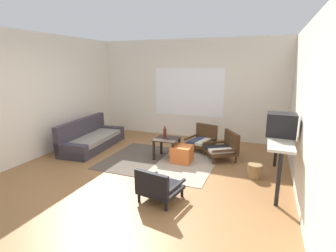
{
  "coord_description": "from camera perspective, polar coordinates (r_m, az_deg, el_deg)",
  "views": [
    {
      "loc": [
        2.07,
        -3.89,
        2.02
      ],
      "look_at": [
        0.27,
        0.74,
        0.83
      ],
      "focal_mm": 27.5,
      "sensor_mm": 36.0,
      "label": 1
    }
  ],
  "objects": [
    {
      "name": "crt_television",
      "position": [
        4.62,
        23.75,
        0.28
      ],
      "size": [
        0.45,
        0.37,
        0.38
      ],
      "color": "black",
      "rests_on": "console_shelf"
    },
    {
      "name": "coffee_table",
      "position": [
        5.61,
        -0.29,
        -3.85
      ],
      "size": [
        0.51,
        0.5,
        0.46
      ],
      "color": "black",
      "rests_on": "ground"
    },
    {
      "name": "armchair_corner",
      "position": [
        5.75,
        12.25,
        -4.59
      ],
      "size": [
        0.84,
        0.85,
        0.6
      ],
      "color": "#472D19",
      "rests_on": "ground"
    },
    {
      "name": "wicker_basket",
      "position": [
        5.02,
        18.64,
        -9.42
      ],
      "size": [
        0.25,
        0.25,
        0.25
      ],
      "primitive_type": "cylinder",
      "color": "olive",
      "rests_on": "ground"
    },
    {
      "name": "armchair_striped_foreground",
      "position": [
        3.96,
        -2.17,
        -13.27
      ],
      "size": [
        0.65,
        0.65,
        0.53
      ],
      "color": "black",
      "rests_on": "ground"
    },
    {
      "name": "couch",
      "position": [
        6.68,
        -16.7,
        -2.82
      ],
      "size": [
        0.91,
        1.96,
        0.71
      ],
      "color": "#38333D",
      "rests_on": "ground"
    },
    {
      "name": "area_rug",
      "position": [
        5.58,
        -1.91,
        -7.72
      ],
      "size": [
        2.31,
        1.85,
        0.01
      ],
      "color": "#4C4238",
      "rests_on": "ground"
    },
    {
      "name": "armchair_by_window",
      "position": [
        6.28,
        7.64,
        -2.85
      ],
      "size": [
        0.7,
        0.75,
        0.6
      ],
      "color": "#472D19",
      "rests_on": "ground"
    },
    {
      "name": "clay_vase",
      "position": [
        5.04,
        23.56,
        0.58
      ],
      "size": [
        0.23,
        0.23,
        0.33
      ],
      "color": "brown",
      "rests_on": "console_shelf"
    },
    {
      "name": "ottoman_orange",
      "position": [
        5.48,
        3.1,
        -6.22
      ],
      "size": [
        0.41,
        0.41,
        0.35
      ],
      "primitive_type": "cube",
      "rotation": [
        0.0,
        0.0,
        0.0
      ],
      "color": "#D1662D",
      "rests_on": "ground"
    },
    {
      "name": "console_shelf",
      "position": [
        4.74,
        23.43,
        -3.01
      ],
      "size": [
        0.38,
        1.75,
        0.86
      ],
      "color": "#B2AD9E",
      "rests_on": "ground"
    },
    {
      "name": "side_wall_left",
      "position": [
        6.35,
        -27.18,
        5.93
      ],
      "size": [
        0.12,
        6.6,
        2.7
      ],
      "primitive_type": "cube",
      "color": "silver",
      "rests_on": "ground"
    },
    {
      "name": "side_wall_right",
      "position": [
        4.28,
        28.96,
        2.78
      ],
      "size": [
        0.12,
        6.6,
        2.7
      ],
      "primitive_type": "cube",
      "color": "silver",
      "rests_on": "ground"
    },
    {
      "name": "far_wall_with_window",
      "position": [
        7.28,
        4.72,
        8.12
      ],
      "size": [
        5.6,
        0.13,
        2.7
      ],
      "color": "silver",
      "rests_on": "ground"
    },
    {
      "name": "ground_plane",
      "position": [
        4.84,
        -6.24,
        -11.27
      ],
      "size": [
        7.8,
        7.8,
        0.0
      ],
      "primitive_type": "plane",
      "color": "olive"
    },
    {
      "name": "glass_bottle",
      "position": [
        5.66,
        -0.7,
        -1.48
      ],
      "size": [
        0.07,
        0.07,
        0.25
      ],
      "color": "#5B2319",
      "rests_on": "coffee_table"
    }
  ]
}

